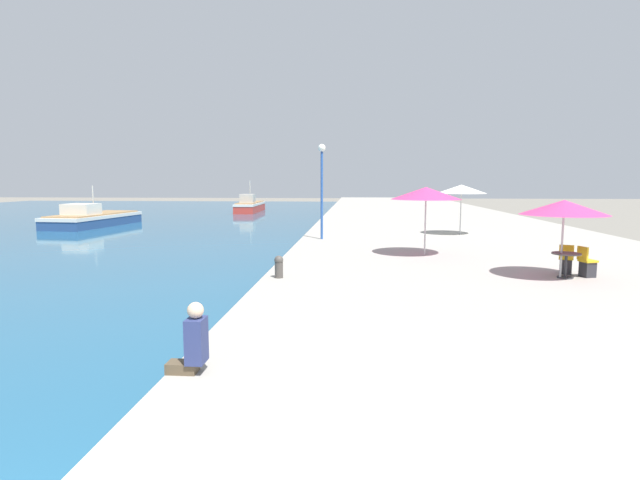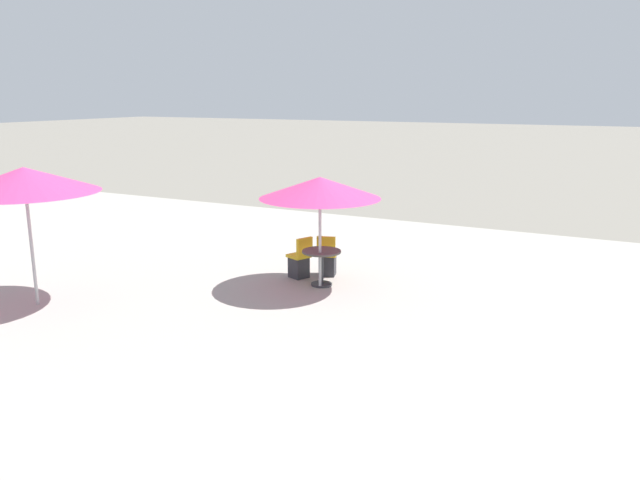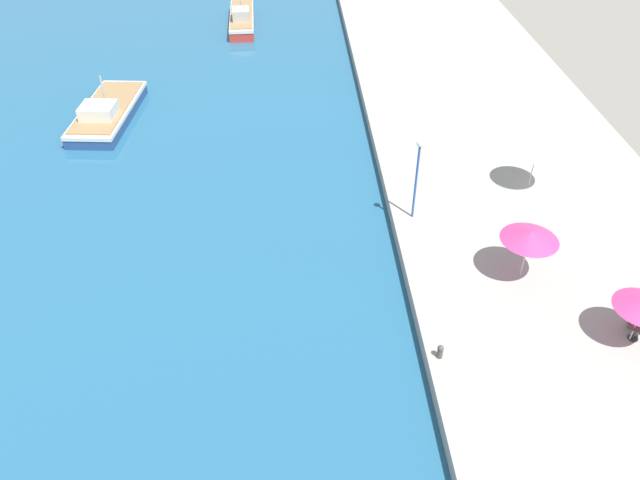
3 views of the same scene
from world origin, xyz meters
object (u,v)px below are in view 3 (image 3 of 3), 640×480
object	(u,v)px
cafe_table	(636,330)
fishing_boat_near	(107,112)
mooring_bollard	(440,351)
cafe_chair_right	(634,321)
lamppost	(418,166)
cafe_umbrella_white	(530,236)
cafe_umbrella_striped	(537,149)
fishing_boat_mid	(242,19)

from	to	relation	value
cafe_table	fishing_boat_near	bearing A→B (deg)	139.63
fishing_boat_near	mooring_bollard	bearing A→B (deg)	-46.85
cafe_chair_right	lamppost	xyz separation A→B (m)	(-8.06, 8.57, 2.77)
fishing_boat_near	cafe_table	size ratio (longest dim) A/B	11.45
cafe_umbrella_white	lamppost	distance (m)	6.63
cafe_umbrella_striped	cafe_chair_right	world-z (taller)	cafe_umbrella_striped
cafe_umbrella_striped	lamppost	xyz separation A→B (m)	(-7.13, -2.61, 0.71)
fishing_boat_near	cafe_chair_right	size ratio (longest dim) A/B	10.06
cafe_umbrella_striped	mooring_bollard	bearing A→B (deg)	-121.67
fishing_boat_mid	lamppost	world-z (taller)	lamppost
fishing_boat_mid	cafe_umbrella_striped	size ratio (longest dim) A/B	3.46
cafe_umbrella_white	cafe_chair_right	world-z (taller)	cafe_umbrella_white
mooring_bollard	lamppost	size ratio (longest dim) A/B	0.14
cafe_chair_right	fishing_boat_near	bearing A→B (deg)	162.93
mooring_bollard	cafe_umbrella_striped	bearing A→B (deg)	58.33
cafe_umbrella_striped	lamppost	bearing A→B (deg)	-159.88
cafe_umbrella_striped	mooring_bollard	xyz separation A→B (m)	(-7.67, -12.44, -2.04)
cafe_umbrella_white	cafe_umbrella_striped	bearing A→B (deg)	69.53
cafe_table	lamppost	world-z (taller)	lamppost
cafe_table	fishing_boat_mid	bearing A→B (deg)	113.85
fishing_boat_near	cafe_table	xyz separation A→B (m)	(26.79, -22.78, 0.62)
cafe_umbrella_white	mooring_bollard	distance (m)	7.12
cafe_table	mooring_bollard	size ratio (longest dim) A/B	1.22
cafe_table	lamppost	size ratio (longest dim) A/B	0.18
cafe_chair_right	mooring_bollard	xyz separation A→B (m)	(-8.60, -1.26, 0.02)
cafe_umbrella_white	cafe_table	bearing A→B (deg)	-50.46
cafe_table	lamppost	bearing A→B (deg)	130.13
fishing_boat_mid	cafe_chair_right	bearing A→B (deg)	-67.74
cafe_umbrella_white	cafe_table	world-z (taller)	cafe_umbrella_white
fishing_boat_near	lamppost	world-z (taller)	lamppost
fishing_boat_near	mooring_bollard	xyz separation A→B (m)	(18.46, -23.37, 0.44)
cafe_chair_right	mooring_bollard	distance (m)	8.70
cafe_umbrella_white	mooring_bollard	xyz separation A→B (m)	(-4.83, -4.83, -2.00)
fishing_boat_near	mooring_bollard	size ratio (longest dim) A/B	14.00
mooring_bollard	lamppost	distance (m)	10.22
cafe_chair_right	cafe_umbrella_striped	bearing A→B (deg)	116.93
fishing_boat_mid	mooring_bollard	distance (m)	43.37
lamppost	cafe_chair_right	bearing A→B (deg)	-46.75
mooring_bollard	fishing_boat_mid	bearing A→B (deg)	103.41
fishing_boat_mid	mooring_bollard	size ratio (longest dim) A/B	13.82
cafe_chair_right	lamppost	size ratio (longest dim) A/B	0.20
cafe_umbrella_white	cafe_chair_right	size ratio (longest dim) A/B	2.90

